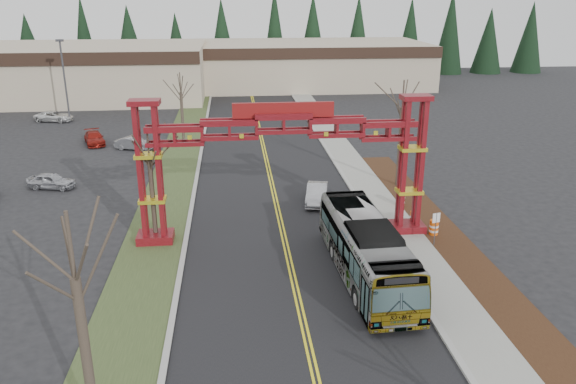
{
  "coord_description": "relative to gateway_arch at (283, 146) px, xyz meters",
  "views": [
    {
      "loc": [
        -2.98,
        -14.56,
        14.63
      ],
      "look_at": [
        0.04,
        15.64,
        3.85
      ],
      "focal_mm": 35.0,
      "sensor_mm": 36.0,
      "label": 1
    }
  ],
  "objects": [
    {
      "name": "parked_car_far_a",
      "position": [
        -12.77,
        22.51,
        -5.36
      ],
      "size": [
        4.0,
        2.52,
        1.25
      ],
      "primitive_type": "imported",
      "rotation": [
        0.0,
        0.0,
        1.23
      ],
      "color": "gray",
      "rests_on": "ground"
    },
    {
      "name": "parked_car_mid_a",
      "position": [
        -17.15,
        25.07,
        -5.35
      ],
      "size": [
        3.05,
        4.68,
        1.26
      ],
      "primitive_type": "imported",
      "rotation": [
        0.0,
        0.0,
        0.32
      ],
      "color": "maroon",
      "rests_on": "ground"
    },
    {
      "name": "transit_bus",
      "position": [
        3.91,
        -5.77,
        -4.34
      ],
      "size": [
        3.23,
        11.9,
        3.29
      ],
      "primitive_type": "imported",
      "rotation": [
        0.0,
        0.0,
        0.04
      ],
      "color": "#999CA1",
      "rests_on": "ground"
    },
    {
      "name": "road",
      "position": [
        -0.0,
        7.0,
        -5.97
      ],
      "size": [
        12.0,
        110.0,
        0.02
      ],
      "primitive_type": "cube",
      "color": "black",
      "rests_on": "ground"
    },
    {
      "name": "bare_tree_right_far",
      "position": [
        10.0,
        9.02,
        0.32
      ],
      "size": [
        3.18,
        3.18,
        8.45
      ],
      "color": "#382D26",
      "rests_on": "ground"
    },
    {
      "name": "gateway_arch",
      "position": [
        0.0,
        0.0,
        0.0
      ],
      "size": [
        18.2,
        1.6,
        8.9
      ],
      "color": "#570B0C",
      "rests_on": "ground"
    },
    {
      "name": "retail_building_east",
      "position": [
        10.0,
        61.95,
        -2.47
      ],
      "size": [
        38.0,
        20.3,
        7.0
      ],
      "color": "#BDA790",
      "rests_on": "ground"
    },
    {
      "name": "street_sign",
      "position": [
        8.99,
        -2.41,
        -4.4
      ],
      "size": [
        0.5,
        0.16,
        2.21
      ],
      "color": "#3F3F44",
      "rests_on": "ground"
    },
    {
      "name": "curb_left",
      "position": [
        -6.15,
        7.0,
        -5.91
      ],
      "size": [
        0.3,
        110.0,
        0.15
      ],
      "primitive_type": "cube",
      "color": "#A9A8A4",
      "rests_on": "ground"
    },
    {
      "name": "retail_building_west",
      "position": [
        -30.0,
        53.96,
        -2.22
      ],
      "size": [
        46.0,
        22.3,
        7.5
      ],
      "color": "#BDA790",
      "rests_on": "ground"
    },
    {
      "name": "light_pole_far",
      "position": [
        -22.52,
        36.33,
        -0.41
      ],
      "size": [
        0.84,
        0.42,
        9.64
      ],
      "color": "#3F3F44",
      "rests_on": "ground"
    },
    {
      "name": "bare_tree_median_near",
      "position": [
        -8.0,
        -16.55,
        0.29
      ],
      "size": [
        3.39,
        3.39,
        8.56
      ],
      "color": "#382D26",
      "rests_on": "ground"
    },
    {
      "name": "silver_sedan",
      "position": [
        3.01,
        5.92,
        -5.29
      ],
      "size": [
        2.28,
        4.41,
        1.38
      ],
      "primitive_type": "imported",
      "rotation": [
        0.0,
        0.0,
        -0.2
      ],
      "color": "#A5A8AD",
      "rests_on": "ground"
    },
    {
      "name": "barrel_north",
      "position": [
        8.89,
        4.38,
        -5.42
      ],
      "size": [
        0.6,
        0.6,
        1.12
      ],
      "color": "#E7580C",
      "rests_on": "ground"
    },
    {
      "name": "bare_tree_median_mid",
      "position": [
        -8.0,
        0.16,
        -0.67
      ],
      "size": [
        2.89,
        2.89,
        7.26
      ],
      "color": "#382D26",
      "rests_on": "ground"
    },
    {
      "name": "curb_right",
      "position": [
        6.15,
        7.0,
        -5.91
      ],
      "size": [
        0.3,
        110.0,
        0.15
      ],
      "primitive_type": "cube",
      "color": "#A9A8A4",
      "rests_on": "ground"
    },
    {
      "name": "lane_line_left",
      "position": [
        -0.12,
        7.0,
        -5.96
      ],
      "size": [
        0.12,
        100.0,
        0.01
      ],
      "primitive_type": "cube",
      "color": "yellow",
      "rests_on": "road"
    },
    {
      "name": "conifer_treeline",
      "position": [
        0.25,
        74.0,
        0.5
      ],
      "size": [
        116.1,
        5.6,
        13.0
      ],
      "color": "black",
      "rests_on": "ground"
    },
    {
      "name": "sidewalk_right",
      "position": [
        7.6,
        7.0,
        -5.91
      ],
      "size": [
        2.6,
        110.0,
        0.14
      ],
      "primitive_type": "cube",
      "color": "gray",
      "rests_on": "ground"
    },
    {
      "name": "barrel_south",
      "position": [
        9.51,
        -0.84,
        -5.44
      ],
      "size": [
        0.58,
        0.58,
        1.08
      ],
      "color": "#E7580C",
      "rests_on": "ground"
    },
    {
      "name": "parked_car_near_a",
      "position": [
        -17.44,
        11.16,
        -5.35
      ],
      "size": [
        3.93,
        2.24,
        1.26
      ],
      "primitive_type": "imported",
      "rotation": [
        0.0,
        0.0,
        1.36
      ],
      "color": "#AFB0B7",
      "rests_on": "ground"
    },
    {
      "name": "barrel_mid",
      "position": [
        8.77,
        0.88,
        -5.46
      ],
      "size": [
        0.57,
        0.57,
        1.05
      ],
      "color": "#E7580C",
      "rests_on": "ground"
    },
    {
      "name": "grass_median",
      "position": [
        -8.0,
        7.0,
        -5.94
      ],
      "size": [
        4.0,
        110.0,
        0.08
      ],
      "primitive_type": "cube",
      "color": "#354623",
      "rests_on": "ground"
    },
    {
      "name": "landscape_strip",
      "position": [
        10.2,
        -8.0,
        -5.92
      ],
      "size": [
        2.6,
        50.0,
        0.12
      ],
      "primitive_type": "cube",
      "color": "#321B10",
      "rests_on": "ground"
    },
    {
      "name": "lane_line_right",
      "position": [
        0.12,
        7.0,
        -5.96
      ],
      "size": [
        0.12,
        100.0,
        0.01
      ],
      "primitive_type": "cube",
      "color": "yellow",
      "rests_on": "road"
    },
    {
      "name": "bare_tree_median_far",
      "position": [
        -8.0,
        23.61,
        -0.58
      ],
      "size": [
        2.91,
        2.91,
        7.36
      ],
      "color": "#382D26",
      "rests_on": "ground"
    },
    {
      "name": "parked_car_far_b",
      "position": [
        -24.42,
        36.67,
        -5.36
      ],
      "size": [
        4.86,
        3.07,
        1.25
      ],
      "primitive_type": "imported",
      "rotation": [
        0.0,
        0.0,
        1.33
      ],
      "color": "white",
      "rests_on": "ground"
    }
  ]
}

